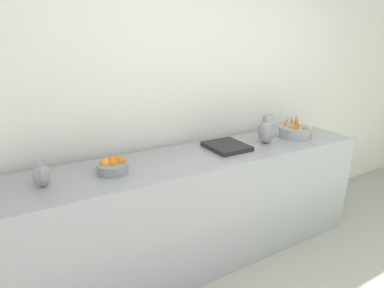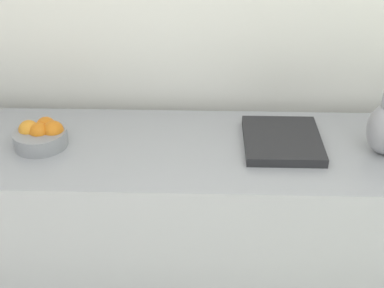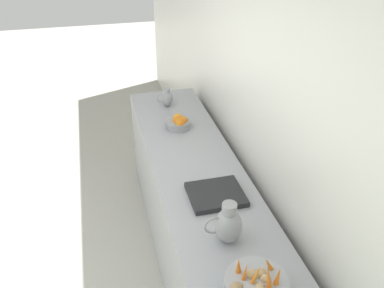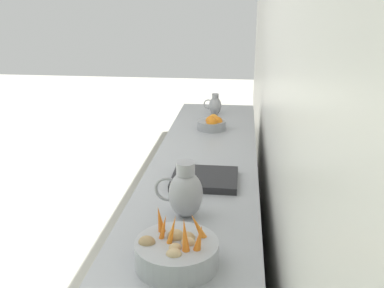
{
  "view_description": "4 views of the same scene",
  "coord_description": "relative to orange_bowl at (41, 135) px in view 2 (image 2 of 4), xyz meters",
  "views": [
    {
      "loc": [
        0.34,
        -1.36,
        1.73
      ],
      "look_at": [
        -1.44,
        -0.35,
        1.07
      ],
      "focal_mm": 28.03,
      "sensor_mm": 36.0,
      "label": 1
    },
    {
      "loc": [
        0.24,
        -0.26,
        2.01
      ],
      "look_at": [
        -1.41,
        -0.31,
        1.02
      ],
      "focal_mm": 49.38,
      "sensor_mm": 36.0,
      "label": 2
    },
    {
      "loc": [
        -0.92,
        1.96,
        2.53
      ],
      "look_at": [
        -1.48,
        -0.28,
        1.15
      ],
      "focal_mm": 37.86,
      "sensor_mm": 36.0,
      "label": 3
    },
    {
      "loc": [
        -1.74,
        2.14,
        1.86
      ],
      "look_at": [
        -1.45,
        -0.3,
        1.02
      ],
      "focal_mm": 40.89,
      "sensor_mm": 36.0,
      "label": 4
    }
  ],
  "objects": [
    {
      "name": "orange_bowl",
      "position": [
        0.0,
        0.0,
        0.0
      ],
      "size": [
        0.21,
        0.21,
        0.1
      ],
      "color": "gray",
      "rests_on": "prep_counter"
    },
    {
      "name": "prep_counter",
      "position": [
        0.0,
        0.69,
        -0.51
      ],
      "size": [
        0.62,
        2.93,
        0.93
      ],
      "primitive_type": "cube",
      "color": "#9EA0A5",
      "rests_on": "ground_plane"
    },
    {
      "name": "counter_sink_basin",
      "position": [
        -0.03,
        0.95,
        -0.03
      ],
      "size": [
        0.34,
        0.3,
        0.04
      ],
      "primitive_type": "cube",
      "color": "#232326",
      "rests_on": "prep_counter"
    }
  ]
}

